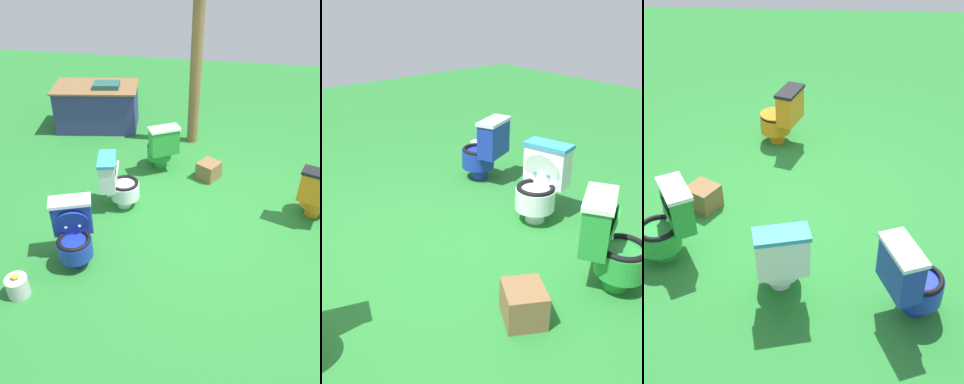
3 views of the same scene
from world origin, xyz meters
The scene contains 6 objects.
ground centered at (0.00, 0.00, 0.00)m, with size 14.00×14.00×0.00m, color #26752D.
toilet_white centered at (-1.11, 0.06, 0.37)m, with size 0.57×0.51×0.73m.
toilet_blue centered at (-1.29, -0.97, 0.37)m, with size 0.55×0.60×0.73m.
toilet_green centered at (-0.73, 1.09, 0.37)m, with size 0.60×0.63×0.73m.
small_crate centered at (-0.01, 0.96, 0.13)m, with size 0.29×0.27×0.25m, color brown.
lemon_bucket centered at (-1.68, -1.55, 0.12)m, with size 0.22×0.22×0.28m.
Camera 2 is at (1.60, 2.48, 2.01)m, focal length 39.67 mm.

